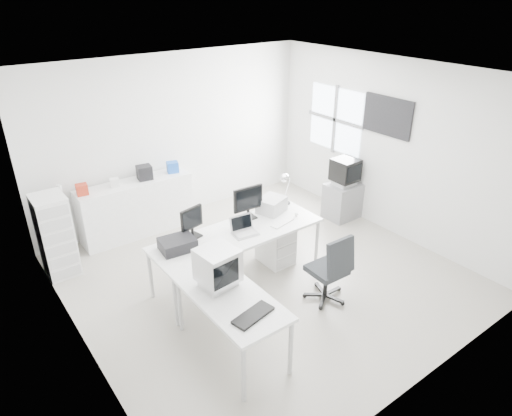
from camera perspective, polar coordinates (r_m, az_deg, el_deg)
floor at (r=6.60m, az=1.05°, el=-8.43°), size 5.00×5.00×0.01m
ceiling at (r=5.50m, az=1.30°, el=16.27°), size 5.00×5.00×0.01m
back_wall at (r=7.91m, az=-10.12°, el=8.58°), size 5.00×0.02×2.80m
left_wall at (r=4.95m, az=-22.45°, el=-4.38°), size 0.02×5.00×2.80m
right_wall at (r=7.60m, az=16.36°, el=7.19°), size 0.02×5.00×2.80m
window at (r=8.27m, az=9.88°, el=10.84°), size 0.02×1.20×1.10m
wall_picture at (r=7.50m, az=16.10°, el=10.97°), size 0.04×0.90×0.60m
main_desk at (r=6.33m, az=-2.21°, el=-6.04°), size 2.40×0.80×0.75m
side_desk at (r=5.21m, az=-3.04°, el=-14.28°), size 0.70×1.40×0.75m
drawer_pedestal at (r=6.76m, az=2.46°, el=-4.49°), size 0.40×0.50×0.60m
inkjet_printer at (r=5.80m, az=-9.79°, el=-4.47°), size 0.46×0.38×0.15m
lcd_monitor_small at (r=5.97m, az=-8.03°, el=-1.87°), size 0.38×0.26×0.43m
lcd_monitor_large at (r=6.38m, az=-1.00°, el=0.57°), size 0.47×0.21×0.47m
laptop at (r=6.03m, az=-1.36°, el=-2.33°), size 0.41×0.42×0.24m
white_keyboard at (r=6.37m, az=3.32°, el=-1.83°), size 0.41×0.20×0.02m
white_mouse at (r=6.57m, az=5.06°, el=-0.78°), size 0.05×0.05×0.05m
laser_printer at (r=6.63m, az=1.97°, el=0.39°), size 0.46×0.43×0.22m
desk_lamp at (r=6.84m, az=3.87°, el=2.35°), size 0.20×0.20×0.47m
crt_monitor at (r=5.01m, az=-4.82°, el=-7.41°), size 0.46×0.46×0.48m
black_keyboard at (r=4.71m, az=-0.36°, el=-13.25°), size 0.49×0.27×0.03m
office_chair at (r=5.97m, az=8.87°, el=-7.25°), size 0.58×0.58×0.99m
tv_cabinet at (r=8.17m, az=10.75°, el=0.91°), size 0.57×0.47×0.63m
crt_tv at (r=7.96m, az=11.07°, el=4.40°), size 0.50×0.48×0.45m
sideboard at (r=7.69m, az=-14.67°, el=0.02°), size 1.84×0.46×0.92m
clutter_box_a at (r=7.26m, az=-20.93°, el=2.17°), size 0.19×0.17×0.16m
clutter_box_b at (r=7.39m, az=-17.26°, el=3.06°), size 0.16×0.15×0.13m
clutter_box_c at (r=7.53m, az=-13.78°, el=4.33°), size 0.25×0.24×0.23m
clutter_box_d at (r=7.73m, az=-10.38°, el=5.05°), size 0.21×0.20×0.18m
clutter_bottle at (r=7.22m, az=-23.30°, el=1.86°), size 0.07×0.07×0.22m
filing_cabinet at (r=6.94m, az=-23.78°, el=-3.18°), size 0.42×0.50×1.20m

